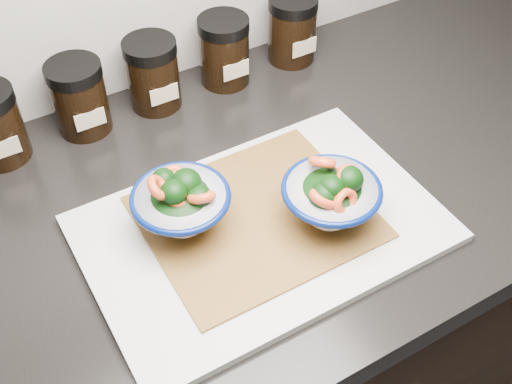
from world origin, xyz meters
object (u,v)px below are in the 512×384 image
spice_jar_b (79,98)px  spice_jar_c (153,74)px  bowl_right (331,197)px  spice_jar_e (292,29)px  bowl_left (182,204)px  cutting_board (262,228)px  spice_jar_d (224,51)px

spice_jar_b → spice_jar_c: 0.12m
spice_jar_b → spice_jar_c: bearing=0.0°
bowl_right → spice_jar_b: bearing=119.9°
spice_jar_e → bowl_left: bearing=-141.1°
bowl_left → spice_jar_c: size_ratio=1.11×
spice_jar_b → spice_jar_c: (0.12, 0.00, 0.00)m
bowl_right → cutting_board: bearing=154.4°
spice_jar_d → spice_jar_e: same height
spice_jar_e → spice_jar_c: bearing=180.0°
cutting_board → spice_jar_d: bearing=69.7°
cutting_board → bowl_right: 0.10m
bowl_right → spice_jar_d: 0.36m
bowl_right → spice_jar_e: (0.17, 0.35, 0.00)m
bowl_left → spice_jar_d: 0.34m
bowl_left → bowl_right: bowl_right is taller
cutting_board → spice_jar_b: bearing=111.6°
bowl_left → bowl_right: (0.17, -0.08, 0.00)m
bowl_left → spice_jar_c: (0.08, 0.27, 0.00)m
cutting_board → spice_jar_e: bearing=52.1°
spice_jar_b → spice_jar_e: same height
bowl_left → spice_jar_c: bearing=73.4°
spice_jar_d → spice_jar_e: (0.13, 0.00, 0.00)m
spice_jar_b → spice_jar_e: bearing=0.0°
bowl_left → spice_jar_d: bearing=52.7°
spice_jar_c → spice_jar_b: bearing=180.0°
bowl_right → spice_jar_b: same height
spice_jar_b → spice_jar_c: size_ratio=1.00×
spice_jar_c → cutting_board: bearing=-88.6°
spice_jar_c → spice_jar_e: same height
bowl_left → spice_jar_c: 0.28m
bowl_right → spice_jar_b: (-0.20, 0.35, 0.00)m
bowl_right → spice_jar_b: 0.41m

